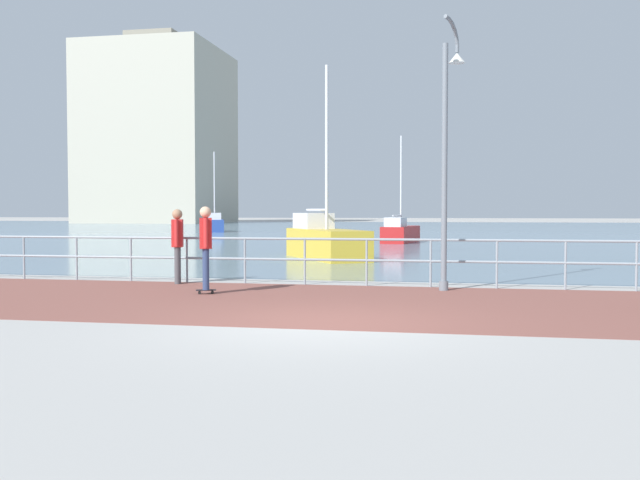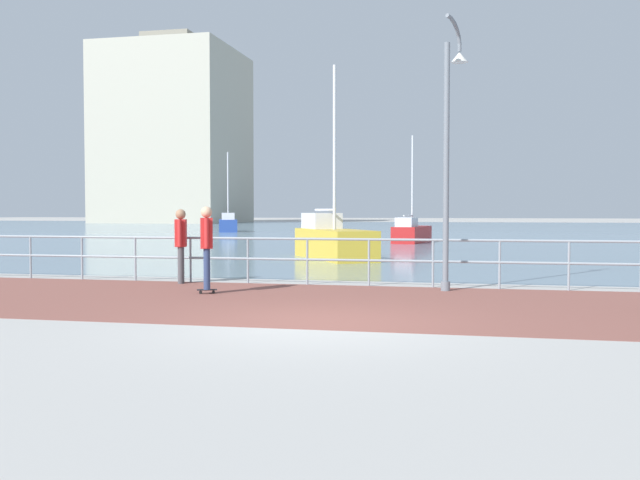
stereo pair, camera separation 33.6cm
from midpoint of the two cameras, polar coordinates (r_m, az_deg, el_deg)
ground at (r=50.34m, az=8.55°, el=0.43°), size 220.00×220.00×0.00m
brick_paving at (r=12.98m, az=1.31°, el=-5.01°), size 28.00×5.94×0.01m
harbor_water at (r=60.72m, az=8.98°, el=0.76°), size 180.00×88.00×0.00m
waterfront_railing at (r=15.84m, az=3.13°, el=-1.03°), size 25.25×0.06×1.06m
lamppost at (r=15.28m, az=9.53°, el=7.90°), size 0.51×0.77×5.70m
skateboarder at (r=14.47m, az=-9.74°, el=-0.11°), size 0.41×0.55×1.75m
bystander at (r=16.63m, az=-11.84°, el=0.02°), size 0.33×0.55×1.70m
sailboat_yellow at (r=57.01m, az=-8.55°, el=1.26°), size 2.82×4.68×6.29m
sailboat_teal at (r=37.43m, az=6.14°, el=0.60°), size 1.79×4.09×5.55m
sailboat_red at (r=24.92m, az=0.01°, el=-0.02°), size 3.68×4.82×6.65m
tower_steel at (r=102.21m, az=-12.80°, el=8.11°), size 17.23×17.62×25.69m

